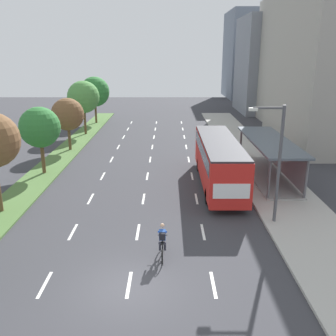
{
  "coord_description": "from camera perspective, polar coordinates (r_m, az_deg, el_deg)",
  "views": [
    {
      "loc": [
        1.62,
        -13.04,
        9.14
      ],
      "look_at": [
        1.59,
        12.74,
        1.2
      ],
      "focal_mm": 39.6,
      "sensor_mm": 36.0,
      "label": 1
    }
  ],
  "objects": [
    {
      "name": "ground_plane",
      "position": [
        16.01,
        -6.04,
        -17.82
      ],
      "size": [
        140.0,
        140.0,
        0.0
      ],
      "primitive_type": "plane",
      "color": "#38383D"
    },
    {
      "name": "median_strip",
      "position": [
        35.67,
        -16.09,
        1.69
      ],
      "size": [
        2.6,
        52.0,
        0.12
      ],
      "primitive_type": "cube",
      "color": "#4C7038",
      "rests_on": "ground"
    },
    {
      "name": "sidewalk_right",
      "position": [
        35.1,
        12.63,
        1.73
      ],
      "size": [
        4.5,
        52.0,
        0.15
      ],
      "primitive_type": "cube",
      "color": "#ADAAA3",
      "rests_on": "ground"
    },
    {
      "name": "lane_divider_left",
      "position": [
        31.69,
        -9.23,
        0.13
      ],
      "size": [
        0.14,
        44.74,
        0.01
      ],
      "color": "white",
      "rests_on": "ground"
    },
    {
      "name": "lane_divider_center",
      "position": [
        31.32,
        -2.9,
        0.13
      ],
      "size": [
        0.14,
        44.74,
        0.01
      ],
      "color": "white",
      "rests_on": "ground"
    },
    {
      "name": "lane_divider_right",
      "position": [
        31.33,
        3.51,
        0.13
      ],
      "size": [
        0.14,
        44.74,
        0.01
      ],
      "color": "white",
      "rests_on": "ground"
    },
    {
      "name": "bus_shelter",
      "position": [
        29.19,
        15.8,
        2.03
      ],
      "size": [
        2.9,
        10.51,
        2.86
      ],
      "color": "gray",
      "rests_on": "sidewalk_right"
    },
    {
      "name": "bus",
      "position": [
        26.65,
        7.9,
        1.56
      ],
      "size": [
        2.54,
        11.29,
        3.37
      ],
      "color": "red",
      "rests_on": "ground"
    },
    {
      "name": "cyclist",
      "position": [
        17.5,
        -0.81,
        -11.4
      ],
      "size": [
        0.46,
        1.82,
        1.71
      ],
      "color": "black",
      "rests_on": "ground"
    },
    {
      "name": "median_tree_third",
      "position": [
        30.21,
        -19.06,
        5.93
      ],
      "size": [
        3.13,
        3.13,
        5.22
      ],
      "color": "brown",
      "rests_on": "median_strip"
    },
    {
      "name": "median_tree_fourth",
      "position": [
        37.26,
        -15.13,
        7.96
      ],
      "size": [
        3.12,
        3.12,
        5.05
      ],
      "color": "brown",
      "rests_on": "median_strip"
    },
    {
      "name": "median_tree_fifth",
      "position": [
        44.39,
        -12.82,
        10.6
      ],
      "size": [
        3.68,
        3.68,
        6.15
      ],
      "color": "brown",
      "rests_on": "median_strip"
    },
    {
      "name": "median_tree_farthest",
      "position": [
        51.73,
        -11.16,
        11.45
      ],
      "size": [
        3.98,
        3.98,
        6.19
      ],
      "color": "brown",
      "rests_on": "median_strip"
    },
    {
      "name": "streetlight",
      "position": [
        20.61,
        16.42,
        1.64
      ],
      "size": [
        1.91,
        0.24,
        6.5
      ],
      "color": "#4C4C51",
      "rests_on": "sidewalk_right"
    },
    {
      "name": "building_mid_right",
      "position": [
        55.9,
        18.78,
        15.25
      ],
      "size": [
        8.08,
        9.5,
        16.33
      ],
      "primitive_type": "cube",
      "color": "#A39E93",
      "rests_on": "ground"
    },
    {
      "name": "building_far_right",
      "position": [
        64.09,
        15.49,
        15.0
      ],
      "size": [
        9.38,
        12.07,
        14.87
      ],
      "primitive_type": "cube",
      "color": "gray",
      "rests_on": "ground"
    },
    {
      "name": "building_tall_right",
      "position": [
        85.71,
        13.04,
        16.57
      ],
      "size": [
        11.19,
        14.78,
        17.88
      ],
      "primitive_type": "cube",
      "color": "slate",
      "rests_on": "ground"
    }
  ]
}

